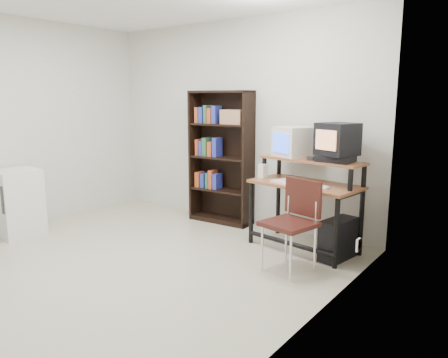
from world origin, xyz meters
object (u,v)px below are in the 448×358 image
Objects in this scene: crt_monitor at (294,142)px; bookshelf at (222,156)px; school_chair at (294,215)px; crt_tv at (337,139)px; mini_fridge at (18,203)px; computer_desk at (306,187)px; pc_tower at (338,239)px.

crt_monitor is 1.15m from bookshelf.
crt_monitor is 0.54× the size of school_chair.
school_chair is at bearing -38.48° from crt_monitor.
mini_fridge is at bearing -134.81° from crt_tv.
bookshelf reaches higher than computer_desk.
mini_fridge is at bearing -132.95° from bookshelf.
pc_tower is (0.12, -0.16, -1.01)m from crt_tv.
school_chair is at bearing -65.62° from computer_desk.
mini_fridge reaches higher than pc_tower.
crt_tv is 3.77m from mini_fridge.
mini_fridge is at bearing -143.86° from computer_desk.
crt_tv is 0.50× the size of school_chair.
computer_desk reaches higher than mini_fridge.
pc_tower is at bearing 30.57° from mini_fridge.
crt_tv is at bearing 33.63° from mini_fridge.
bookshelf is (-1.66, 0.24, -0.33)m from crt_tv.
crt_monitor is 1.08× the size of crt_tv.
crt_tv reaches higher than mini_fridge.
pc_tower is at bearing -3.74° from computer_desk.
crt_monitor is 0.56m from crt_tv.
computer_desk is at bearing 178.33° from pc_tower.
crt_monitor is 3.33m from mini_fridge.
school_chair is at bearing 24.11° from mini_fridge.
computer_desk reaches higher than school_chair.
bookshelf reaches higher than pc_tower.
crt_tv is at bearing 21.75° from computer_desk.
crt_tv is at bearing 137.84° from pc_tower.
computer_desk is 2.80× the size of crt_tv.
bookshelf reaches higher than crt_monitor.
bookshelf is at bearing -164.96° from crt_monitor.
crt_tv is 0.97× the size of pc_tower.
school_chair is (-0.12, -0.68, -0.68)m from crt_tv.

